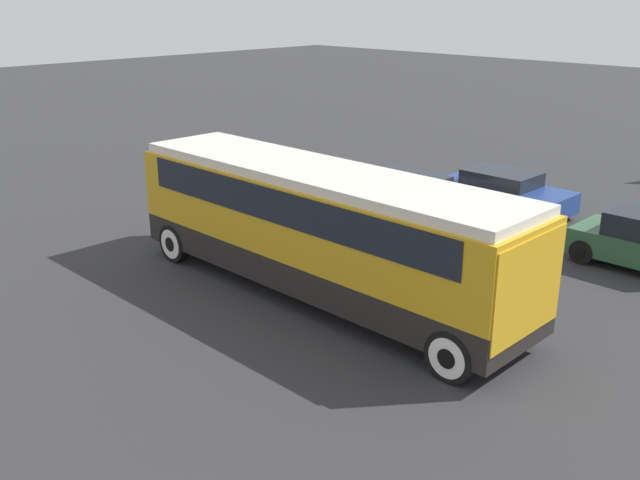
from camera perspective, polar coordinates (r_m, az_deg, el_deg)
ground_plane at (r=17.11m, az=-0.00°, el=-4.40°), size 120.00×120.00×0.00m
tour_bus at (r=16.38m, az=0.24°, el=1.47°), size 10.71×2.58×3.09m
parked_car_mid at (r=24.10m, az=14.51°, el=3.76°), size 4.35×1.86×1.35m
parked_car_far at (r=23.01m, az=7.39°, el=3.51°), size 4.38×1.83×1.35m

